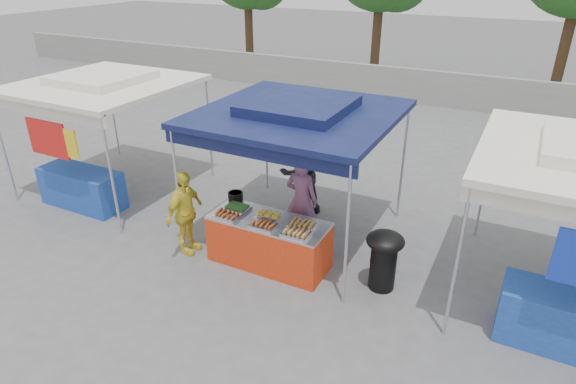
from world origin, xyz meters
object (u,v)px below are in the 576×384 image
at_px(wok_burner, 384,256).
at_px(vendor_woman, 302,200).
at_px(customer_person, 185,213).
at_px(helper_man, 301,172).
at_px(cooking_pot, 236,196).
at_px(vendor_table, 269,242).

relative_size(wok_burner, vendor_woman, 0.60).
bearing_deg(customer_person, helper_man, -26.94).
xyz_separation_m(vendor_woman, helper_man, (-0.49, 0.98, 0.05)).
bearing_deg(helper_man, customer_person, 19.17).
height_order(vendor_woman, customer_person, vendor_woman).
bearing_deg(vendor_woman, helper_man, -62.89).
bearing_deg(cooking_pot, vendor_woman, 29.62).
relative_size(cooking_pot, helper_man, 0.15).
xyz_separation_m(cooking_pot, customer_person, (-0.61, -0.67, -0.16)).
xyz_separation_m(vendor_table, vendor_woman, (0.15, 0.93, 0.40)).
xyz_separation_m(vendor_table, customer_person, (-1.47, -0.32, 0.34)).
relative_size(cooking_pot, vendor_woman, 0.16).
distance_m(helper_man, customer_person, 2.50).
relative_size(vendor_table, customer_person, 1.30).
relative_size(vendor_table, vendor_woman, 1.21).
bearing_deg(wok_burner, customer_person, 174.02).
height_order(wok_burner, vendor_woman, vendor_woman).
distance_m(vendor_table, cooking_pot, 1.06).
relative_size(vendor_woman, customer_person, 1.08).
xyz_separation_m(vendor_table, cooking_pot, (-0.86, 0.35, 0.50)).
bearing_deg(vendor_woman, wok_burner, 159.07).
bearing_deg(cooking_pot, wok_burner, -2.35).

